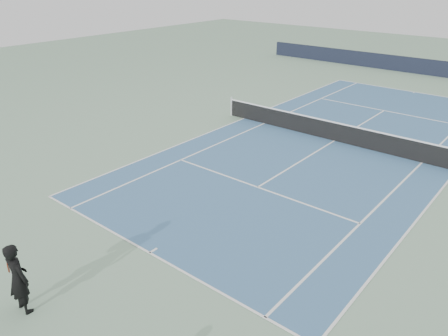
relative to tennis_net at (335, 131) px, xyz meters
The scene contains 5 objects.
ground 0.50m from the tennis_net, ahead, with size 80.00×80.00×0.00m, color gray.
court_surface 0.50m from the tennis_net, ahead, with size 10.97×23.77×0.01m, color #3B658D.
tennis_net is the anchor object (origin of this frame).
windscreen_far 17.89m from the tennis_net, 90.00° to the left, with size 30.00×0.25×1.20m, color black.
tennis_player 15.40m from the tennis_net, 92.28° to the right, with size 0.82×0.53×1.89m.
Camera 1 is at (8.44, -18.69, 7.63)m, focal length 35.00 mm.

